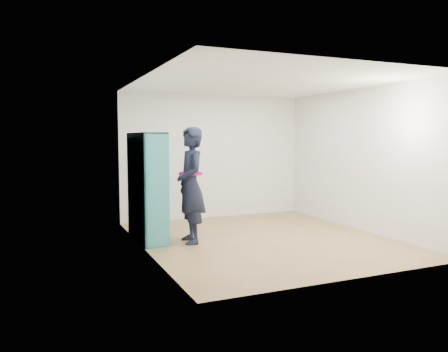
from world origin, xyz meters
name	(u,v)px	position (x,y,z in m)	size (l,w,h in m)	color
floor	(264,239)	(0.00, 0.00, 0.00)	(4.50, 4.50, 0.00)	olive
ceiling	(265,82)	(0.00, 0.00, 2.60)	(4.50, 4.50, 0.00)	white
wall_left	(145,165)	(-2.00, 0.00, 1.30)	(0.02, 4.50, 2.60)	silver
wall_right	(361,160)	(2.00, 0.00, 1.30)	(0.02, 4.50, 2.60)	silver
wall_back	(214,157)	(0.00, 2.25, 1.30)	(4.00, 0.02, 2.60)	silver
wall_front	(356,172)	(0.00, -2.25, 1.30)	(4.00, 0.02, 2.60)	silver
bookshelf	(145,188)	(-1.83, 0.79, 0.87)	(0.39, 1.34, 1.79)	teal
person	(191,185)	(-1.20, 0.28, 0.94)	(0.49, 0.71, 1.88)	black
smartphone	(180,177)	(-1.35, 0.37, 1.06)	(0.03, 0.10, 0.13)	silver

